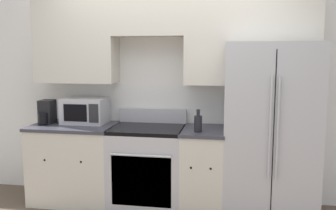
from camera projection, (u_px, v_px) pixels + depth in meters
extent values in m
cube|color=white|center=(173.00, 87.00, 4.31)|extent=(8.00, 0.06, 2.60)
cube|color=beige|center=(76.00, 41.00, 4.23)|extent=(0.91, 0.33, 0.94)
cube|color=beige|center=(150.00, 17.00, 4.05)|extent=(0.79, 0.33, 0.42)
cube|color=beige|center=(251.00, 40.00, 3.91)|extent=(1.37, 0.33, 0.94)
cube|color=beige|center=(75.00, 164.00, 4.28)|extent=(0.91, 0.62, 0.85)
cube|color=#383842|center=(74.00, 126.00, 4.21)|extent=(0.94, 0.64, 0.03)
sphere|color=black|center=(45.00, 160.00, 3.99)|extent=(0.03, 0.03, 0.03)
sphere|color=black|center=(81.00, 162.00, 3.93)|extent=(0.03, 0.03, 0.03)
cube|color=beige|center=(203.00, 171.00, 4.03)|extent=(0.44, 0.62, 0.85)
cube|color=#383842|center=(204.00, 131.00, 3.97)|extent=(0.46, 0.64, 0.03)
sphere|color=black|center=(191.00, 168.00, 3.73)|extent=(0.03, 0.03, 0.03)
sphere|color=black|center=(211.00, 169.00, 3.70)|extent=(0.03, 0.03, 0.03)
cube|color=#B7B7BC|center=(148.00, 168.00, 4.13)|extent=(0.79, 0.62, 0.84)
cube|color=black|center=(141.00, 181.00, 3.84)|extent=(0.63, 0.01, 0.54)
cube|color=black|center=(147.00, 129.00, 4.07)|extent=(0.79, 0.62, 0.04)
cube|color=#B7B7BC|center=(153.00, 116.00, 4.33)|extent=(0.79, 0.04, 0.16)
cylinder|color=silver|center=(140.00, 156.00, 3.78)|extent=(0.63, 0.02, 0.02)
cube|color=#B7B7BC|center=(270.00, 129.00, 3.91)|extent=(0.94, 0.76, 1.79)
cube|color=black|center=(273.00, 137.00, 3.55)|extent=(0.01, 0.01, 1.65)
cylinder|color=#B7B7BC|center=(270.00, 128.00, 3.52)|extent=(0.02, 0.02, 0.99)
cylinder|color=#B7B7BC|center=(278.00, 128.00, 3.51)|extent=(0.02, 0.02, 0.99)
cube|color=#B7B7BC|center=(85.00, 111.00, 4.29)|extent=(0.49, 0.34, 0.29)
cube|color=black|center=(75.00, 113.00, 4.12)|extent=(0.27, 0.01, 0.19)
cube|color=#262628|center=(94.00, 113.00, 4.09)|extent=(0.11, 0.01, 0.20)
cylinder|color=black|center=(198.00, 124.00, 3.82)|extent=(0.08, 0.08, 0.17)
cylinder|color=black|center=(198.00, 114.00, 3.80)|extent=(0.03, 0.03, 0.05)
cylinder|color=black|center=(198.00, 110.00, 3.80)|extent=(0.04, 0.04, 0.02)
cube|color=black|center=(47.00, 112.00, 4.27)|extent=(0.15, 0.18, 0.27)
cylinder|color=black|center=(43.00, 118.00, 4.19)|extent=(0.10, 0.10, 0.12)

